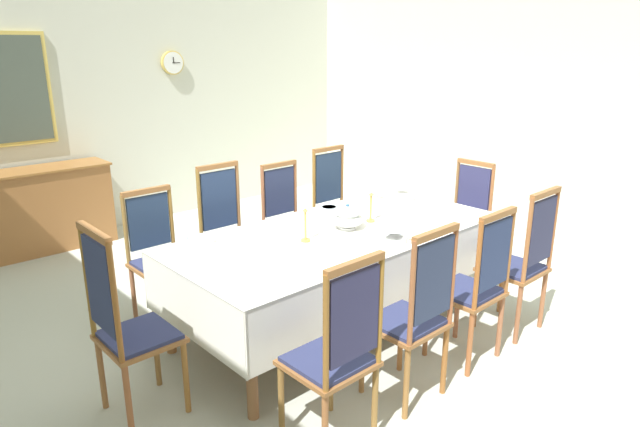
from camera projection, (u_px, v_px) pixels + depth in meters
ground at (328, 320)px, 4.59m from camera, size 6.55×7.05×0.04m
back_wall at (124, 86)px, 6.62m from camera, size 6.55×0.08×3.37m
right_wall at (544, 88)px, 6.24m from camera, size 0.08×7.05×3.37m
dining_table at (340, 240)px, 4.29m from camera, size 2.63×1.22×0.78m
tablecloth at (340, 245)px, 4.30m from camera, size 2.65×1.24×0.43m
chair_south_a at (337, 351)px, 2.96m from camera, size 0.44×0.42×1.15m
chair_north_a at (159, 254)px, 4.40m from camera, size 0.44×0.42×1.08m
chair_south_b at (414, 313)px, 3.38m from camera, size 0.44×0.42×1.16m
chair_north_b at (228, 232)px, 4.81m from camera, size 0.44×0.42×1.18m
chair_south_c at (475, 284)px, 3.82m from camera, size 0.44×0.42×1.13m
chair_north_c at (288, 219)px, 5.25m from camera, size 0.44×0.42×1.10m
chair_south_d at (522, 259)px, 4.22m from camera, size 0.44×0.42×1.16m
chair_north_d at (336, 204)px, 5.65m from camera, size 0.44×0.42×1.17m
chair_head_west at (126, 323)px, 3.21m from camera, size 0.42×0.44×1.22m
chair_head_east at (465, 214)px, 5.44m from camera, size 0.42×0.44×1.08m
soup_tureen at (347, 217)px, 4.30m from camera, size 0.25×0.25×0.20m
candlestick_west at (305, 223)px, 4.01m from camera, size 0.07×0.07×0.35m
candlestick_east at (371, 205)px, 4.46m from camera, size 0.07×0.07×0.34m
bowl_near_left at (394, 239)px, 4.02m from camera, size 0.18×0.18×0.04m
bowl_near_right at (329, 208)px, 4.80m from camera, size 0.15×0.15×0.03m
bowl_far_left at (200, 239)px, 4.02m from camera, size 0.20×0.20×0.04m
spoon_primary at (402, 237)px, 4.12m from camera, size 0.03×0.18×0.01m
spoon_secondary at (336, 207)px, 4.90m from camera, size 0.06×0.18×0.01m
sideboard at (42, 210)px, 5.99m from camera, size 1.44×0.48×0.90m
mounted_clock at (172, 63)px, 6.89m from camera, size 0.29×0.06×0.29m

